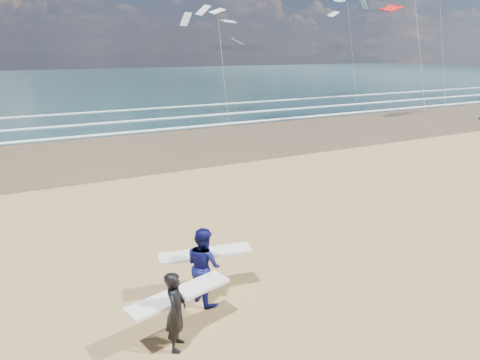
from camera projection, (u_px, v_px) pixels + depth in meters
wet_sand_strip at (349, 126)px, 32.42m from camera, size 220.00×12.00×0.01m
ocean at (149, 80)px, 78.19m from camera, size 220.00×100.00×0.02m
foam_breakers at (277, 109)px, 40.97m from camera, size 220.00×11.70×0.05m
surfer_near at (177, 308)px, 8.25m from camera, size 2.26×1.22×1.64m
surfer_far at (204, 264)px, 9.76m from camera, size 2.26×1.31×1.82m
kite_0 at (417, 22)px, 31.49m from camera, size 6.84×4.85×12.86m
kite_1 at (221, 50)px, 35.74m from camera, size 5.86×4.74×9.79m
kite_2 at (441, 17)px, 44.31m from camera, size 6.29×4.79×15.60m
kite_5 at (351, 37)px, 49.02m from camera, size 5.58×4.71×12.58m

